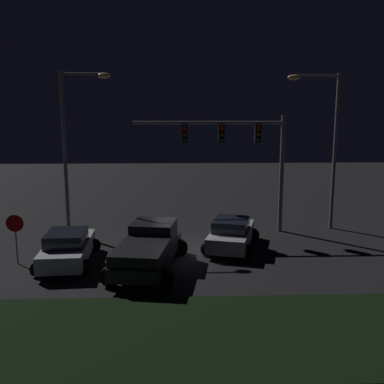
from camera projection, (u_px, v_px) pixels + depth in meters
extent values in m
plane|color=black|center=(181.00, 251.00, 20.29)|extent=(80.00, 80.00, 0.00)
cube|color=black|center=(184.00, 335.00, 12.35)|extent=(24.75, 5.11, 0.10)
cube|color=black|center=(148.00, 254.00, 17.69)|extent=(2.82, 5.65, 0.55)
cube|color=black|center=(154.00, 231.00, 18.73)|extent=(2.11, 2.16, 0.85)
cube|color=black|center=(154.00, 228.00, 18.70)|extent=(1.98, 1.78, 0.51)
cube|color=black|center=(142.00, 251.00, 16.54)|extent=(2.37, 3.29, 0.45)
cylinder|color=black|center=(136.00, 246.00, 19.75)|extent=(0.80, 0.22, 0.80)
cylinder|color=black|center=(179.00, 248.00, 19.51)|extent=(0.80, 0.22, 0.80)
cylinder|color=black|center=(111.00, 276.00, 15.95)|extent=(0.80, 0.22, 0.80)
cylinder|color=black|center=(164.00, 279.00, 15.71)|extent=(0.80, 0.22, 0.80)
cube|color=#B7B7BC|center=(232.00, 236.00, 20.73)|extent=(2.93, 4.72, 0.70)
cube|color=black|center=(231.00, 225.00, 20.38)|extent=(2.09, 2.36, 0.55)
cylinder|color=black|center=(219.00, 232.00, 22.42)|extent=(0.64, 0.22, 0.64)
cylinder|color=black|center=(253.00, 234.00, 21.99)|extent=(0.64, 0.22, 0.64)
cylinder|color=black|center=(207.00, 249.00, 19.56)|extent=(0.64, 0.22, 0.64)
cylinder|color=black|center=(247.00, 252.00, 19.13)|extent=(0.64, 0.22, 0.64)
cube|color=silver|center=(68.00, 250.00, 18.48)|extent=(2.07, 4.50, 0.70)
cube|color=black|center=(66.00, 238.00, 18.13)|extent=(1.72, 2.10, 0.55)
cylinder|color=black|center=(55.00, 247.00, 19.91)|extent=(0.64, 0.22, 0.64)
cylinder|color=black|center=(94.00, 245.00, 20.09)|extent=(0.64, 0.22, 0.64)
cylinder|color=black|center=(38.00, 269.00, 16.98)|extent=(0.64, 0.22, 0.64)
cylinder|color=black|center=(85.00, 267.00, 17.16)|extent=(0.64, 0.22, 0.64)
cylinder|color=slate|center=(281.00, 174.00, 23.33)|extent=(0.24, 0.24, 6.50)
cylinder|color=slate|center=(208.00, 123.00, 22.68)|extent=(8.20, 0.18, 0.18)
cube|color=black|center=(258.00, 134.00, 22.89)|extent=(0.32, 0.44, 0.95)
sphere|color=red|center=(259.00, 128.00, 22.61)|extent=(0.22, 0.22, 0.22)
sphere|color=#59380A|center=(258.00, 134.00, 22.66)|extent=(0.22, 0.22, 0.22)
sphere|color=#0C4719|center=(258.00, 140.00, 22.71)|extent=(0.22, 0.22, 0.22)
cube|color=black|center=(221.00, 134.00, 22.81)|extent=(0.32, 0.44, 0.95)
sphere|color=red|center=(222.00, 128.00, 22.54)|extent=(0.22, 0.22, 0.22)
sphere|color=#59380A|center=(222.00, 134.00, 22.59)|extent=(0.22, 0.22, 0.22)
sphere|color=#0C4719|center=(222.00, 140.00, 22.64)|extent=(0.22, 0.22, 0.22)
cube|color=black|center=(185.00, 134.00, 22.74)|extent=(0.32, 0.44, 0.95)
sphere|color=red|center=(185.00, 128.00, 22.46)|extent=(0.22, 0.22, 0.22)
sphere|color=#59380A|center=(185.00, 134.00, 22.51)|extent=(0.22, 0.22, 0.22)
sphere|color=#0C4719|center=(185.00, 140.00, 22.57)|extent=(0.22, 0.22, 0.22)
cylinder|color=slate|center=(65.00, 155.00, 22.66)|extent=(0.20, 0.20, 8.80)
cylinder|color=slate|center=(82.00, 74.00, 21.96)|extent=(2.26, 0.12, 0.12)
ellipsoid|color=#F9CC72|center=(104.00, 76.00, 22.02)|extent=(0.70, 0.44, 0.30)
cylinder|color=slate|center=(335.00, 153.00, 23.75)|extent=(0.20, 0.20, 8.79)
cylinder|color=slate|center=(317.00, 76.00, 22.97)|extent=(2.53, 0.12, 0.12)
ellipsoid|color=#F9CC72|center=(294.00, 77.00, 22.94)|extent=(0.70, 0.44, 0.30)
cylinder|color=slate|center=(16.00, 240.00, 18.31)|extent=(0.07, 0.07, 2.20)
cylinder|color=#B20C0F|center=(15.00, 223.00, 18.15)|extent=(0.76, 0.03, 0.76)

